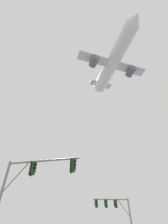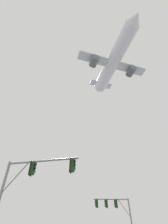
# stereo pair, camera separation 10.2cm
# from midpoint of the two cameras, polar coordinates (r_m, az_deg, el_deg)

# --- Properties ---
(signal_pole_near) EXTENTS (5.61, 1.10, 6.51)m
(signal_pole_near) POSITION_cam_midpoint_polar(r_m,az_deg,el_deg) (13.23, -19.11, -22.11)
(signal_pole_near) COLOR gray
(signal_pole_near) RESTS_ON ground
(signal_pole_far) EXTENTS (4.75, 0.74, 6.17)m
(signal_pole_far) POSITION_cam_midpoint_polar(r_m,az_deg,el_deg) (25.08, 10.79, -30.63)
(signal_pole_far) COLOR gray
(signal_pole_far) RESTS_ON ground
(airplane) EXTENTS (19.14, 24.79, 6.92)m
(airplane) POSITION_cam_midpoint_polar(r_m,az_deg,el_deg) (47.44, 10.05, 17.00)
(airplane) COLOR white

